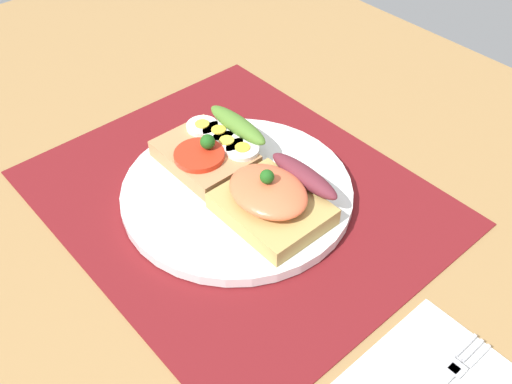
{
  "coord_description": "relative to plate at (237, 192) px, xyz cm",
  "views": [
    {
      "loc": [
        34.71,
        -27.96,
        42.92
      ],
      "look_at": [
        3.0,
        0.0,
        2.96
      ],
      "focal_mm": 41.11,
      "sensor_mm": 36.0,
      "label": 1
    }
  ],
  "objects": [
    {
      "name": "ground_plane",
      "position": [
        0.0,
        0.0,
        -2.48
      ],
      "size": [
        120.0,
        90.0,
        3.2
      ],
      "primitive_type": "cube",
      "color": "#9D7544"
    },
    {
      "name": "placemat",
      "position": [
        0.0,
        0.0,
        -0.73
      ],
      "size": [
        40.61,
        34.08,
        0.3
      ],
      "primitive_type": "cube",
      "color": "maroon",
      "rests_on": "ground_plane"
    },
    {
      "name": "plate",
      "position": [
        0.0,
        0.0,
        0.0
      ],
      "size": [
        24.13,
        24.13,
        1.16
      ],
      "primitive_type": "cylinder",
      "color": "white",
      "rests_on": "placemat"
    },
    {
      "name": "sandwich_egg_tomato",
      "position": [
        -5.29,
        1.19,
        2.09
      ],
      "size": [
        10.13,
        9.66,
        4.1
      ],
      "color": "#B48052",
      "rests_on": "plate"
    },
    {
      "name": "sandwich_salmon",
      "position": [
        5.14,
        0.16,
        2.47
      ],
      "size": [
        10.4,
        9.87,
        5.31
      ],
      "color": "tan",
      "rests_on": "plate"
    }
  ]
}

